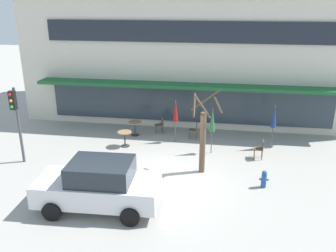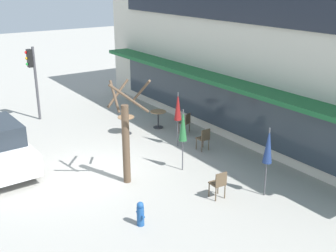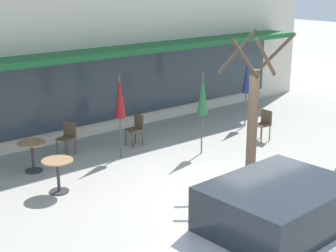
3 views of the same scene
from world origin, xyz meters
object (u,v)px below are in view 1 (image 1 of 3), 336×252
Objects in this scene: cafe_table_streetside at (135,126)px; fire_hydrant at (264,179)px; cafe_chair_0 at (160,124)px; patio_umbrella_cream_folded at (176,111)px; cafe_chair_2 at (260,148)px; patio_umbrella_green_folded at (212,120)px; patio_umbrella_corner_open at (274,117)px; cafe_chair_1 at (195,129)px; cafe_table_near_wall at (125,136)px; street_tree at (203,136)px; traffic_light_pole at (16,113)px; parked_sedan at (99,185)px.

fire_hydrant is at bearing -36.60° from cafe_table_streetside.
cafe_table_streetside is 1.39m from cafe_chair_0.
patio_umbrella_cream_folded is 2.47× the size of cafe_chair_2.
patio_umbrella_green_folded reaches higher than cafe_chair_2.
patio_umbrella_corner_open reaches higher than cafe_table_streetside.
cafe_chair_1 is 3.73m from cafe_chair_2.
patio_umbrella_cream_folded reaches higher than cafe_table_near_wall.
patio_umbrella_cream_folded is 4.46m from cafe_chair_2.
patio_umbrella_green_folded is 2.03m from street_tree.
parked_sedan is at bearing -32.47° from traffic_light_pole.
parked_sedan is (-6.48, -6.33, -0.75)m from patio_umbrella_corner_open.
cafe_chair_0 is at bearing 120.93° from street_tree.
patio_umbrella_green_folded is 8.60m from traffic_light_pole.
street_tree is (1.57, -3.14, -0.03)m from patio_umbrella_cream_folded.
cafe_chair_0 and cafe_chair_1 have the same top height.
patio_umbrella_green_folded is at bearing 125.82° from fire_hydrant.
traffic_light_pole is (-5.41, -4.61, 1.77)m from cafe_chair_0.
cafe_chair_1 is at bearing 169.75° from patio_umbrella_corner_open.
patio_umbrella_green_folded is 3.04m from patio_umbrella_corner_open.
cafe_chair_0 is 5.64m from cafe_chair_2.
parked_sedan is at bearing -157.80° from fire_hydrant.
patio_umbrella_corner_open reaches higher than cafe_table_near_wall.
patio_umbrella_green_folded is at bearing 55.80° from parked_sedan.
street_tree is (2.54, -4.24, 1.07)m from cafe_chair_0.
fire_hydrant is (10.38, -0.59, -1.94)m from traffic_light_pole.
cafe_table_near_wall is at bearing -123.87° from cafe_chair_0.
parked_sedan is 6.24m from fire_hydrant.
traffic_light_pole is (-7.95, -0.37, 0.70)m from street_tree.
cafe_table_streetside is at bearing -156.48° from cafe_chair_0.
patio_umbrella_green_folded is (4.24, -0.13, 1.11)m from cafe_table_near_wall.
patio_umbrella_corner_open is 9.10m from parked_sedan.
cafe_table_near_wall is at bearing 32.17° from traffic_light_pole.
cafe_table_near_wall is 1.00× the size of cafe_table_streetside.
cafe_chair_2 reaches higher than cafe_table_streetside.
patio_umbrella_corner_open is 2.47× the size of cafe_chair_1.
cafe_chair_0 is at bearing 56.13° from cafe_table_near_wall.
cafe_chair_0 is 0.26× the size of traffic_light_pole.
cafe_table_near_wall is at bearing 154.05° from fire_hydrant.
patio_umbrella_corner_open is (4.73, -0.11, 0.00)m from patio_umbrella_cream_folded.
cafe_table_streetside is 7.79m from fire_hydrant.
cafe_chair_2 is at bearing 11.34° from traffic_light_pole.
fire_hydrant is (2.44, -0.96, -1.25)m from street_tree.
cafe_chair_1 is 8.55m from traffic_light_pole.
cafe_table_near_wall and cafe_table_streetside have the same top height.
cafe_table_streetside is (0.13, 1.54, 0.00)m from cafe_table_near_wall.
parked_sedan is (0.49, -7.00, 0.36)m from cafe_table_streetside.
cafe_chair_0 is at bearing 40.46° from traffic_light_pole.
patio_umbrella_green_folded reaches higher than cafe_chair_1.
cafe_chair_0 and cafe_chair_2 have the same top height.
cafe_chair_2 is 7.72m from parked_sedan.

